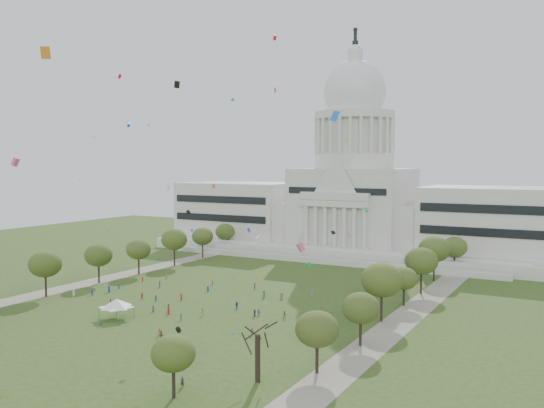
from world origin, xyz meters
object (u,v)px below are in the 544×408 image
Objects in this scene: person_0 at (337,327)px; person_1 at (182,382)px; capitol at (353,198)px; event_tent at (116,303)px; big_bare_tree at (258,331)px.

person_0 reaches higher than person_1.
capitol is 125.59m from event_tent.
event_tent is at bearing -119.48° from person_0.
person_0 is (49.40, 15.28, -2.75)m from event_tent.
event_tent reaches higher than person_1.
big_bare_tree reaches higher than person_1.
capitol is at bearing 152.79° from person_0.
person_0 is (0.31, 33.17, -7.78)m from big_bare_tree.
event_tent is 51.78m from person_0.
capitol is 12.50× the size of big_bare_tree.
big_bare_tree is 14.64m from person_1.
person_1 is (39.67, -25.93, -2.79)m from event_tent.
event_tent is 6.03× the size of person_1.
big_bare_tree is 34.07m from person_0.
event_tent is 47.48m from person_1.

